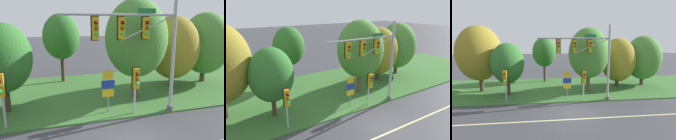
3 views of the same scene
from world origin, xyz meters
TOP-DOWN VIEW (x-y plane):
  - ground_plane at (0.00, 0.00)m, footprint 160.00×160.00m
  - lane_stripe at (0.00, -1.20)m, footprint 36.00×0.16m
  - grass_verge at (0.00, 8.25)m, footprint 48.00×11.50m
  - traffic_signal_mast at (1.72, 2.71)m, footprint 6.96×0.49m
  - pedestrian_signal_near_kerb at (1.41, 2.81)m, footprint 0.46×0.55m
  - pedestrian_signal_further_along at (-6.05, 2.97)m, footprint 0.46×0.55m
  - route_sign_post at (-0.14, 3.58)m, footprint 0.85×0.08m
  - tree_left_of_mast at (-6.26, 5.55)m, footprint 3.45×3.45m
  - tree_behind_signpost at (-2.31, 11.99)m, footprint 3.40×3.40m
  - tree_mid_verge at (2.59, 5.75)m, footprint 4.53×4.53m
  - tree_tall_centre at (6.93, 7.70)m, footprint 4.40×4.40m
  - tree_right_far at (10.67, 8.24)m, footprint 4.60×4.60m

SIDE VIEW (x-z plane):
  - ground_plane at x=0.00m, z-range 0.00..0.00m
  - lane_stripe at x=0.00m, z-range 0.00..0.01m
  - grass_verge at x=0.00m, z-range 0.00..0.10m
  - route_sign_post at x=-0.14m, z-range 0.41..3.17m
  - pedestrian_signal_near_kerb at x=1.41m, z-range 0.75..3.73m
  - pedestrian_signal_further_along at x=-6.05m, z-range 0.80..3.94m
  - tree_tall_centre at x=6.93m, z-range 0.44..6.65m
  - tree_left_of_mast at x=-6.26m, z-range 0.74..6.37m
  - tree_right_far at x=10.67m, z-range 0.48..7.01m
  - tree_behind_signpost at x=-2.31m, z-range 1.16..7.57m
  - tree_mid_verge at x=2.59m, z-range 0.90..8.20m
  - traffic_signal_mast at x=1.72m, z-range 1.08..8.39m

